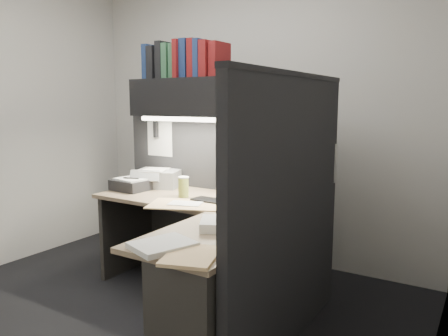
{
  "coord_description": "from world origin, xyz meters",
  "views": [
    {
      "loc": [
        1.96,
        -2.13,
        1.46
      ],
      "look_at": [
        0.32,
        0.51,
        0.99
      ],
      "focal_mm": 35.0,
      "sensor_mm": 36.0,
      "label": 1
    }
  ],
  "objects_px": {
    "desk": "(195,266)",
    "keyboard": "(218,202)",
    "monitor": "(245,172)",
    "printer": "(159,178)",
    "overhead_shelf": "(219,97)",
    "telephone": "(268,197)",
    "coffee_cup": "(183,188)",
    "notebook_stack": "(131,185)"
  },
  "relations": [
    {
      "from": "overhead_shelf",
      "to": "monitor",
      "type": "height_order",
      "value": "overhead_shelf"
    },
    {
      "from": "keyboard",
      "to": "telephone",
      "type": "xyz_separation_m",
      "value": [
        0.31,
        0.19,
        0.04
      ]
    },
    {
      "from": "monitor",
      "to": "notebook_stack",
      "type": "height_order",
      "value": "monitor"
    },
    {
      "from": "telephone",
      "to": "monitor",
      "type": "bearing_deg",
      "value": -161.83
    },
    {
      "from": "coffee_cup",
      "to": "monitor",
      "type": "bearing_deg",
      "value": 27.75
    },
    {
      "from": "keyboard",
      "to": "telephone",
      "type": "distance_m",
      "value": 0.36
    },
    {
      "from": "monitor",
      "to": "notebook_stack",
      "type": "bearing_deg",
      "value": -162.93
    },
    {
      "from": "desk",
      "to": "monitor",
      "type": "bearing_deg",
      "value": 94.8
    },
    {
      "from": "printer",
      "to": "keyboard",
      "type": "bearing_deg",
      "value": -38.45
    },
    {
      "from": "telephone",
      "to": "coffee_cup",
      "type": "height_order",
      "value": "coffee_cup"
    },
    {
      "from": "desk",
      "to": "monitor",
      "type": "distance_m",
      "value": 0.9
    },
    {
      "from": "printer",
      "to": "notebook_stack",
      "type": "xyz_separation_m",
      "value": [
        -0.09,
        -0.24,
        -0.03
      ]
    },
    {
      "from": "printer",
      "to": "coffee_cup",
      "type": "bearing_deg",
      "value": -47.13
    },
    {
      "from": "monitor",
      "to": "printer",
      "type": "height_order",
      "value": "monitor"
    },
    {
      "from": "monitor",
      "to": "printer",
      "type": "distance_m",
      "value": 0.88
    },
    {
      "from": "telephone",
      "to": "printer",
      "type": "relative_size",
      "value": 0.67
    },
    {
      "from": "overhead_shelf",
      "to": "monitor",
      "type": "distance_m",
      "value": 0.62
    },
    {
      "from": "monitor",
      "to": "keyboard",
      "type": "relative_size",
      "value": 1.22
    },
    {
      "from": "overhead_shelf",
      "to": "monitor",
      "type": "relative_size",
      "value": 3.05
    },
    {
      "from": "telephone",
      "to": "printer",
      "type": "height_order",
      "value": "printer"
    },
    {
      "from": "monitor",
      "to": "notebook_stack",
      "type": "xyz_separation_m",
      "value": [
        -0.96,
        -0.23,
        -0.16
      ]
    },
    {
      "from": "overhead_shelf",
      "to": "telephone",
      "type": "distance_m",
      "value": 0.86
    },
    {
      "from": "overhead_shelf",
      "to": "coffee_cup",
      "type": "bearing_deg",
      "value": -129.92
    },
    {
      "from": "telephone",
      "to": "coffee_cup",
      "type": "relative_size",
      "value": 1.64
    },
    {
      "from": "desk",
      "to": "monitor",
      "type": "xyz_separation_m",
      "value": [
        -0.06,
        0.75,
        0.49
      ]
    },
    {
      "from": "overhead_shelf",
      "to": "printer",
      "type": "distance_m",
      "value": 0.94
    },
    {
      "from": "keyboard",
      "to": "notebook_stack",
      "type": "bearing_deg",
      "value": -179.53
    },
    {
      "from": "overhead_shelf",
      "to": "notebook_stack",
      "type": "xyz_separation_m",
      "value": [
        -0.73,
        -0.23,
        -0.73
      ]
    },
    {
      "from": "overhead_shelf",
      "to": "printer",
      "type": "bearing_deg",
      "value": 178.86
    },
    {
      "from": "desk",
      "to": "notebook_stack",
      "type": "distance_m",
      "value": 1.2
    },
    {
      "from": "desk",
      "to": "keyboard",
      "type": "distance_m",
      "value": 0.59
    },
    {
      "from": "monitor",
      "to": "telephone",
      "type": "height_order",
      "value": "monitor"
    },
    {
      "from": "desk",
      "to": "printer",
      "type": "height_order",
      "value": "printer"
    },
    {
      "from": "monitor",
      "to": "coffee_cup",
      "type": "xyz_separation_m",
      "value": [
        -0.42,
        -0.22,
        -0.13
      ]
    },
    {
      "from": "keyboard",
      "to": "telephone",
      "type": "bearing_deg",
      "value": 34.25
    },
    {
      "from": "desk",
      "to": "monitor",
      "type": "relative_size",
      "value": 3.35
    },
    {
      "from": "desk",
      "to": "keyboard",
      "type": "bearing_deg",
      "value": 105.95
    },
    {
      "from": "telephone",
      "to": "desk",
      "type": "bearing_deg",
      "value": -68.69
    },
    {
      "from": "overhead_shelf",
      "to": "telephone",
      "type": "xyz_separation_m",
      "value": [
        0.47,
        -0.07,
        -0.72
      ]
    },
    {
      "from": "notebook_stack",
      "to": "printer",
      "type": "bearing_deg",
      "value": 69.11
    },
    {
      "from": "coffee_cup",
      "to": "notebook_stack",
      "type": "xyz_separation_m",
      "value": [
        -0.54,
        -0.01,
        -0.03
      ]
    },
    {
      "from": "coffee_cup",
      "to": "desk",
      "type": "bearing_deg",
      "value": -47.5
    }
  ]
}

